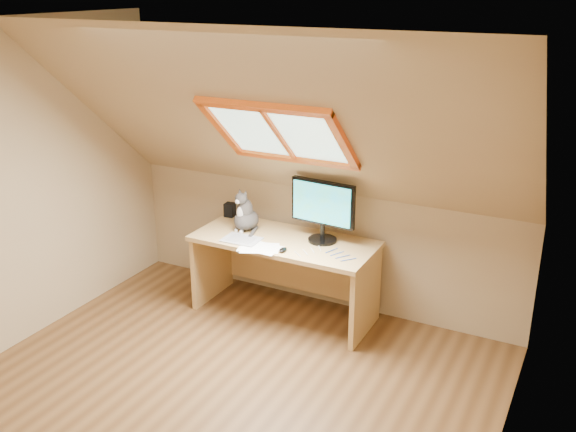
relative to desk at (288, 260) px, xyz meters
The scene contains 10 objects.
ground 1.52m from the desk, 84.44° to the right, with size 3.50×3.50×0.00m, color brown.
room_shell 1.82m from the desk, 84.78° to the right, with size 3.52×3.52×2.41m.
desk is the anchor object (origin of this frame).
monitor 0.58m from the desk, ahead, with size 0.54×0.23×0.50m.
cat 0.51m from the desk, behind, with size 0.25×0.28×0.36m.
desk_speaker 0.75m from the desk, 164.55° to the left, with size 0.08×0.08×0.12m, color black.
graphics_tablet 0.44m from the desk, 139.44° to the right, with size 0.30×0.21×0.01m, color #B2B2B7.
mouse 0.39m from the desk, 69.94° to the right, with size 0.05×0.09×0.03m, color black.
papers 0.42m from the desk, 115.25° to the right, with size 0.35×0.30×0.01m.
cables 0.52m from the desk, 23.09° to the right, with size 0.51×0.26×0.01m.
Camera 1 is at (2.06, -2.84, 2.62)m, focal length 40.00 mm.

